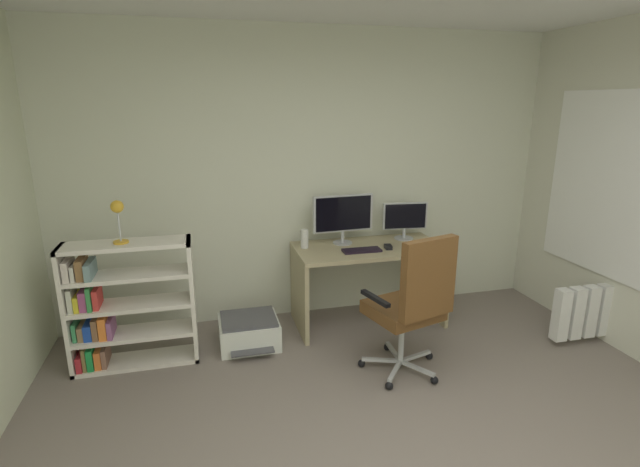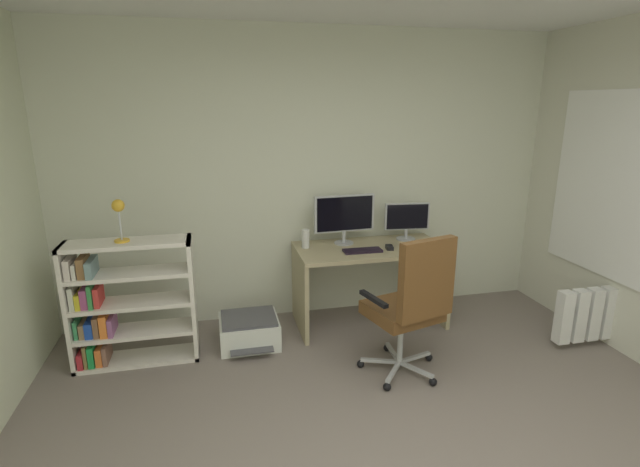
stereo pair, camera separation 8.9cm
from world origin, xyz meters
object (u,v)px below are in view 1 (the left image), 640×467
desk (369,268)px  printer (249,331)px  bookshelf (119,308)px  radiator (596,310)px  office_chair (413,301)px  desk_lamp (118,214)px  computer_mouse (388,247)px  monitor_secondary (405,218)px  desktop_speaker (305,239)px  monitor_main (343,215)px  keyboard (362,250)px

desk → printer: bearing=-171.5°
bookshelf → radiator: bookshelf is taller
office_chair → desk_lamp: (-2.05, 0.72, 0.61)m
computer_mouse → office_chair: bearing=-90.7°
desk → radiator: (1.77, -0.85, -0.25)m
desk → desk_lamp: 2.18m
monitor_secondary → bookshelf: (-2.54, -0.40, -0.47)m
desk → monitor_secondary: monitor_secondary is taller
monitor_secondary → computer_mouse: monitor_secondary is taller
office_chair → monitor_secondary: bearing=69.4°
desktop_speaker → desk_lamp: 1.57m
office_chair → radiator: bearing=3.6°
desktop_speaker → office_chair: office_chair is taller
monitor_secondary → radiator: size_ratio=0.52×
radiator → computer_mouse: bearing=155.6°
monitor_main → office_chair: monitor_main is taller
desk → radiator: size_ratio=1.65×
monitor_secondary → desktop_speaker: bearing=-177.2°
keyboard → bookshelf: 2.04m
computer_mouse → bookshelf: 2.29m
desk → computer_mouse: size_ratio=13.51×
keyboard → computer_mouse: computer_mouse is taller
computer_mouse → printer: 1.43m
monitor_secondary → desk_lamp: size_ratio=1.32×
monitor_main → bookshelf: 2.04m
keyboard → computer_mouse: bearing=4.1°
desk → bookshelf: (-2.13, -0.24, -0.06)m
monitor_main → printer: 1.33m
monitor_main → bookshelf: bearing=-168.4°
desk → bookshelf: bookshelf is taller
monitor_main → bookshelf: size_ratio=0.57×
bookshelf → printer: (1.00, 0.07, -0.36)m
desk → monitor_main: 0.54m
computer_mouse → desk_lamp: size_ratio=0.31×
monitor_main → printer: bearing=-160.7°
monitor_main → radiator: size_ratio=0.70×
desk → desktop_speaker: (-0.58, 0.11, 0.29)m
radiator → monitor_secondary: bearing=143.7°
monitor_secondary → printer: (-1.55, -0.33, -0.83)m
keyboard → desktop_speaker: 0.52m
computer_mouse → bookshelf: bookshelf is taller
desktop_speaker → printer: 0.94m
bookshelf → desktop_speaker: bearing=12.7°
printer → desk_lamp: bearing=-175.6°
monitor_secondary → keyboard: (-0.52, -0.28, -0.20)m
keyboard → desk_lamp: desk_lamp is taller
keyboard → printer: 1.20m
desktop_speaker → monitor_main: bearing=7.3°
office_chair → desktop_speaker: bearing=118.1°
monitor_main → monitor_secondary: size_ratio=1.33×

